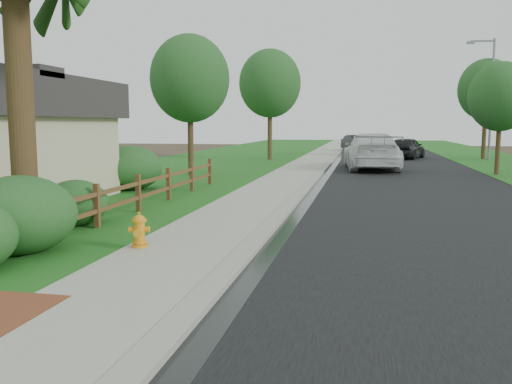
% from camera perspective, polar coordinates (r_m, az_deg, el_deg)
% --- Properties ---
extents(ground, '(120.00, 120.00, 0.00)m').
position_cam_1_polar(ground, '(7.41, -10.01, -12.61)').
color(ground, '#34291C').
extents(road, '(8.00, 90.00, 0.02)m').
position_cam_1_polar(road, '(41.61, 14.08, 3.51)').
color(road, black).
rests_on(road, ground).
extents(curb, '(0.40, 90.00, 0.12)m').
position_cam_1_polar(curb, '(41.62, 8.29, 3.72)').
color(curb, gray).
rests_on(curb, ground).
extents(wet_gutter, '(0.50, 90.00, 0.00)m').
position_cam_1_polar(wet_gutter, '(41.60, 8.77, 3.66)').
color(wet_gutter, black).
rests_on(wet_gutter, road).
extents(sidewalk, '(2.20, 90.00, 0.10)m').
position_cam_1_polar(sidewalk, '(41.71, 6.50, 3.74)').
color(sidewalk, '#9B9587').
rests_on(sidewalk, ground).
extents(grass_strip, '(1.60, 90.00, 0.06)m').
position_cam_1_polar(grass_strip, '(41.91, 3.91, 3.76)').
color(grass_strip, '#194E16').
rests_on(grass_strip, ground).
extents(lawn_near, '(9.00, 90.00, 0.04)m').
position_cam_1_polar(lawn_near, '(42.89, -3.01, 3.83)').
color(lawn_near, '#194E16').
rests_on(lawn_near, ground).
extents(verge_far, '(6.00, 90.00, 0.04)m').
position_cam_1_polar(verge_far, '(42.51, 23.43, 3.23)').
color(verge_far, '#194E16').
rests_on(verge_far, ground).
extents(ranch_fence, '(0.12, 16.92, 1.10)m').
position_cam_1_polar(ranch_fence, '(14.41, -14.19, -0.54)').
color(ranch_fence, '#532C1B').
rests_on(ranch_fence, ground).
extents(fire_hydrant, '(0.46, 0.37, 0.69)m').
position_cam_1_polar(fire_hydrant, '(10.85, -12.18, -4.04)').
color(fire_hydrant, gold).
rests_on(fire_hydrant, sidewalk).
extents(white_suv, '(3.38, 7.05, 1.98)m').
position_cam_1_polar(white_suv, '(30.58, 12.05, 4.21)').
color(white_suv, silver).
rests_on(white_suv, road).
extents(dark_car_mid, '(3.21, 4.93, 1.56)m').
position_cam_1_polar(dark_car_mid, '(40.79, 15.58, 4.51)').
color(dark_car_mid, black).
rests_on(dark_car_mid, road).
extents(dark_car_far, '(3.29, 4.82, 1.50)m').
position_cam_1_polar(dark_car_far, '(50.18, 10.67, 5.06)').
color(dark_car_far, black).
rests_on(dark_car_far, road).
extents(streetlight, '(1.92, 0.35, 8.29)m').
position_cam_1_polar(streetlight, '(40.96, 23.37, 9.65)').
color(streetlight, gray).
rests_on(streetlight, ground).
extents(boulder, '(1.45, 1.29, 0.80)m').
position_cam_1_polar(boulder, '(14.50, -25.16, -1.83)').
color(boulder, brown).
rests_on(boulder, ground).
extents(shrub_b, '(2.74, 2.74, 1.53)m').
position_cam_1_polar(shrub_b, '(11.35, -23.71, -2.23)').
color(shrub_b, '#1B4C24').
rests_on(shrub_b, ground).
extents(shrub_c, '(1.94, 1.94, 1.14)m').
position_cam_1_polar(shrub_c, '(14.01, -18.46, -1.10)').
color(shrub_c, '#1B4C24').
rests_on(shrub_c, ground).
extents(shrub_d, '(2.60, 2.60, 1.70)m').
position_cam_1_polar(shrub_d, '(21.01, -13.23, 2.47)').
color(shrub_d, '#1B4C24').
rests_on(shrub_d, ground).
extents(tree_near_left, '(3.81, 3.81, 6.76)m').
position_cam_1_polar(tree_near_left, '(26.59, -6.99, 11.74)').
color(tree_near_left, '#3E2F19').
rests_on(tree_near_left, ground).
extents(tree_near_right, '(3.06, 3.06, 5.51)m').
position_cam_1_polar(tree_near_right, '(29.09, 24.36, 9.12)').
color(tree_near_right, '#3E2F19').
rests_on(tree_near_right, ground).
extents(tree_mid_left, '(4.27, 4.27, 7.64)m').
position_cam_1_polar(tree_mid_left, '(38.03, 1.48, 11.34)').
color(tree_mid_left, '#3E2F19').
rests_on(tree_mid_left, ground).
extents(tree_mid_right, '(3.90, 3.90, 7.07)m').
position_cam_1_polar(tree_mid_right, '(41.88, 23.09, 9.90)').
color(tree_mid_right, '#3E2F19').
rests_on(tree_mid_right, ground).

